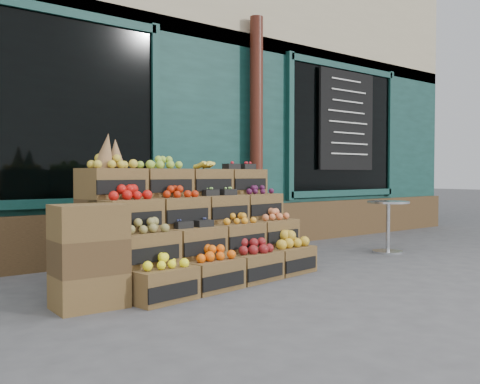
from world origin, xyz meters
TOP-DOWN VIEW (x-y plane):
  - ground at (0.00, 0.00)m, footprint 60.00×60.00m
  - shop_facade at (0.00, 5.11)m, footprint 12.00×6.24m
  - crate_display at (-0.67, 0.78)m, footprint 2.37×1.38m
  - spare_crates at (-1.99, 0.35)m, footprint 0.55×0.40m
  - bistro_table at (2.23, 0.61)m, footprint 0.54×0.54m
  - shopkeeper at (-1.82, 2.62)m, footprint 0.76×0.52m

SIDE VIEW (x-z plane):
  - ground at x=0.00m, z-range 0.00..0.00m
  - spare_crates at x=-1.99m, z-range 0.00..0.80m
  - bistro_table at x=2.23m, z-range 0.08..0.76m
  - crate_display at x=-0.67m, z-range -0.27..1.13m
  - shopkeeper at x=-1.82m, z-range 0.00..1.99m
  - shop_facade at x=0.00m, z-range 0.00..4.80m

